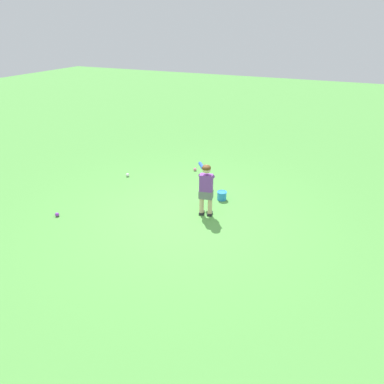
{
  "coord_description": "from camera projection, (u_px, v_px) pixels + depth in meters",
  "views": [
    {
      "loc": [
        -5.45,
        -2.63,
        3.48
      ],
      "look_at": [
        0.17,
        -0.09,
        0.45
      ],
      "focal_mm": 32.36,
      "sensor_mm": 36.0,
      "label": 1
    }
  ],
  "objects": [
    {
      "name": "child_batter",
      "position": [
        206.0,
        185.0,
        6.7
      ],
      "size": [
        0.66,
        0.54,
        1.08
      ],
      "color": "#232328",
      "rests_on": "ground"
    },
    {
      "name": "play_ball_midfield",
      "position": [
        195.0,
        169.0,
        9.02
      ],
      "size": [
        0.08,
        0.08,
        0.08
      ],
      "primitive_type": "sphere",
      "color": "pink",
      "rests_on": "ground"
    },
    {
      "name": "play_ball_behind_batter",
      "position": [
        128.0,
        175.0,
        8.67
      ],
      "size": [
        0.09,
        0.09,
        0.09
      ],
      "primitive_type": "sphere",
      "color": "white",
      "rests_on": "ground"
    },
    {
      "name": "toy_bucket",
      "position": [
        222.0,
        195.0,
        7.52
      ],
      "size": [
        0.22,
        0.22,
        0.19
      ],
      "color": "#2884DB",
      "rests_on": "ground"
    },
    {
      "name": "ground_plane",
      "position": [
        184.0,
        215.0,
        6.97
      ],
      "size": [
        40.0,
        40.0,
        0.0
      ],
      "primitive_type": "plane",
      "color": "#519942"
    },
    {
      "name": "play_ball_far_right",
      "position": [
        57.0,
        214.0,
        6.89
      ],
      "size": [
        0.08,
        0.08,
        0.08
      ],
      "primitive_type": "sphere",
      "color": "purple",
      "rests_on": "ground"
    }
  ]
}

